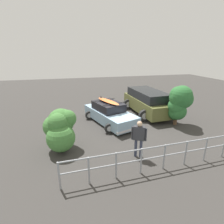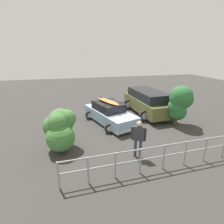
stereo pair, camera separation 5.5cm
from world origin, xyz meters
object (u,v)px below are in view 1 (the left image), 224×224
(sedan_car, at_px, (109,113))
(bush_near_left, at_px, (60,128))
(bush_near_right, at_px, (180,101))
(suv_car, at_px, (147,102))
(person_bystander, at_px, (139,136))

(sedan_car, height_order, bush_near_left, bush_near_left)
(bush_near_right, bearing_deg, sedan_car, -19.24)
(suv_car, relative_size, bush_near_left, 2.56)
(person_bystander, relative_size, bush_near_left, 0.88)
(bush_near_left, bearing_deg, bush_near_right, -169.97)
(suv_car, relative_size, bush_near_right, 1.93)
(person_bystander, height_order, bush_near_left, bush_near_left)
(suv_car, xyz_separation_m, person_bystander, (2.89, 5.34, 0.10))
(sedan_car, bearing_deg, person_bystander, 94.18)
(suv_car, bearing_deg, sedan_car, 19.04)
(bush_near_left, bearing_deg, suv_car, -148.47)
(bush_near_left, bearing_deg, person_bystander, 155.56)
(person_bystander, height_order, bush_near_right, bush_near_right)
(sedan_car, relative_size, bush_near_right, 1.77)
(sedan_car, distance_m, bush_near_left, 4.10)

